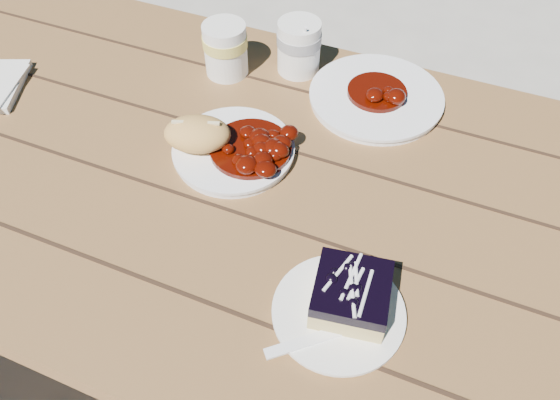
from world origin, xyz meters
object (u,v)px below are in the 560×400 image
at_px(bread_roll, 197,134).
at_px(second_cup, 226,49).
at_px(dessert_plate, 338,313).
at_px(second_plate, 376,98).
at_px(main_plate, 234,151).
at_px(blueberry_cake, 351,294).
at_px(coffee_cup, 299,47).
at_px(picnic_table, 274,240).

relative_size(bread_roll, second_cup, 1.08).
xyz_separation_m(dessert_plate, second_plate, (-0.08, 0.45, 0.00)).
bearing_deg(main_plate, bread_roll, -160.02).
height_order(blueberry_cake, coffee_cup, coffee_cup).
relative_size(picnic_table, bread_roll, 17.83).
height_order(main_plate, dessert_plate, main_plate).
height_order(bread_roll, dessert_plate, bread_roll).
relative_size(main_plate, dessert_plate, 1.16).
xyz_separation_m(blueberry_cake, coffee_cup, (-0.26, 0.47, 0.01)).
distance_m(dessert_plate, second_cup, 0.57).
height_order(main_plate, second_plate, same).
bearing_deg(second_cup, blueberry_cake, -46.89).
bearing_deg(picnic_table, main_plate, 157.90).
bearing_deg(bread_roll, second_plate, 45.97).
distance_m(bread_roll, second_plate, 0.35).
xyz_separation_m(dessert_plate, blueberry_cake, (0.01, 0.01, 0.03)).
bearing_deg(second_cup, bread_roll, -75.74).
height_order(picnic_table, main_plate, main_plate).
bearing_deg(coffee_cup, second_cup, -154.22).
xyz_separation_m(picnic_table, bread_roll, (-0.14, 0.02, 0.21)).
height_order(main_plate, bread_roll, bread_roll).
bearing_deg(picnic_table, second_plate, 69.59).
distance_m(picnic_table, bread_roll, 0.25).
xyz_separation_m(dessert_plate, coffee_cup, (-0.25, 0.49, 0.05)).
height_order(blueberry_cake, second_cup, second_cup).
relative_size(dessert_plate, blueberry_cake, 1.56).
xyz_separation_m(picnic_table, dessert_plate, (0.18, -0.19, 0.17)).
xyz_separation_m(bread_roll, second_cup, (-0.06, 0.22, 0.01)).
bearing_deg(second_plate, picnic_table, -110.41).
height_order(coffee_cup, second_cup, same).
bearing_deg(coffee_cup, dessert_plate, -63.08).
bearing_deg(second_cup, coffee_cup, 25.78).
xyz_separation_m(picnic_table, second_plate, (0.10, 0.27, 0.17)).
relative_size(picnic_table, coffee_cup, 19.30).
xyz_separation_m(picnic_table, second_cup, (-0.20, 0.24, 0.21)).
height_order(picnic_table, coffee_cup, coffee_cup).
bearing_deg(blueberry_cake, second_plate, 92.35).
height_order(picnic_table, blueberry_cake, blueberry_cake).
bearing_deg(main_plate, dessert_plate, -40.23).
xyz_separation_m(main_plate, dessert_plate, (0.26, -0.22, -0.00)).
xyz_separation_m(bread_roll, second_plate, (0.24, 0.25, -0.04)).
xyz_separation_m(picnic_table, blueberry_cake, (0.19, -0.17, 0.20)).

